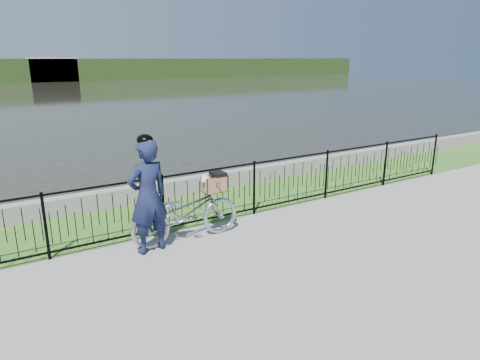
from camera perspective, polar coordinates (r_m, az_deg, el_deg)
ground at (r=7.30m, az=2.24°, el=-9.76°), size 120.00×120.00×0.00m
grass_strip at (r=9.40m, az=-6.63°, el=-3.79°), size 60.00×2.00×0.01m
water at (r=38.75m, az=-26.48°, el=9.70°), size 120.00×120.00×0.00m
quay_wall at (r=10.21m, az=-9.06°, el=-1.11°), size 60.00×0.30×0.40m
fence at (r=8.37m, az=-3.83°, el=-2.11°), size 14.00×0.06×1.15m
far_treeline at (r=65.57m, az=-29.18°, el=12.62°), size 120.00×6.00×3.00m
far_building_right at (r=64.69m, az=-23.70°, el=13.35°), size 6.00×3.00×3.20m
bicycle_rig at (r=7.66m, az=-7.12°, el=-4.20°), size 2.03×0.71×1.20m
cyclist at (r=7.19m, az=-12.18°, el=-2.07°), size 0.78×0.59×2.00m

